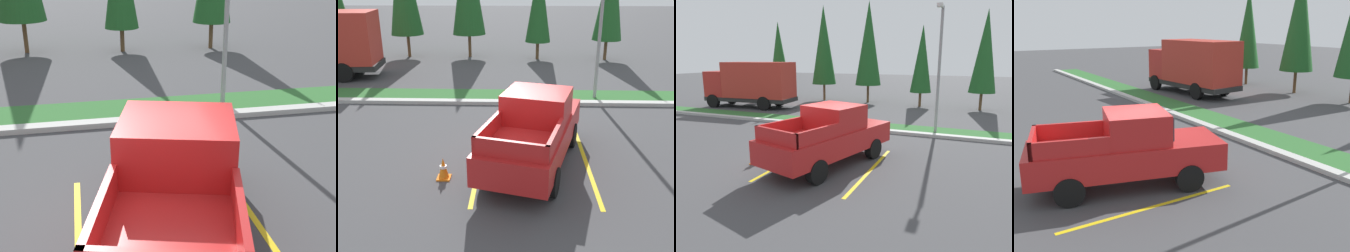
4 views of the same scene
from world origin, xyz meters
TOP-DOWN VIEW (x-y plane):
  - ground_plane at (0.00, 0.00)m, footprint 120.00×120.00m
  - parking_line_near at (-1.08, -0.50)m, footprint 0.12×4.80m
  - parking_line_far at (2.02, -0.50)m, footprint 0.12×4.80m
  - curb_strip at (0.00, 5.00)m, footprint 56.00×0.40m
  - grass_median at (0.00, 6.10)m, footprint 56.00×1.80m
  - pickup_truck_main at (0.48, -0.45)m, footprint 3.22×5.53m
  - street_light at (3.38, 5.73)m, footprint 0.24×1.49m
  - cypress_tree_right_inner at (1.21, 14.44)m, footprint 1.60×1.60m
  - traffic_cone at (-1.96, -1.45)m, footprint 0.36×0.36m

SIDE VIEW (x-z plane):
  - ground_plane at x=0.00m, z-range 0.00..0.00m
  - parking_line_near at x=-1.08m, z-range 0.00..0.01m
  - parking_line_far at x=2.02m, z-range 0.00..0.01m
  - grass_median at x=0.00m, z-range 0.00..0.06m
  - curb_strip at x=0.00m, z-range 0.00..0.15m
  - traffic_cone at x=-1.96m, z-range -0.01..0.59m
  - pickup_truck_main at x=0.48m, z-range -0.01..2.09m
  - street_light at x=3.38m, z-range 0.54..6.61m
  - cypress_tree_right_inner at x=1.21m, z-range 0.54..6.68m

